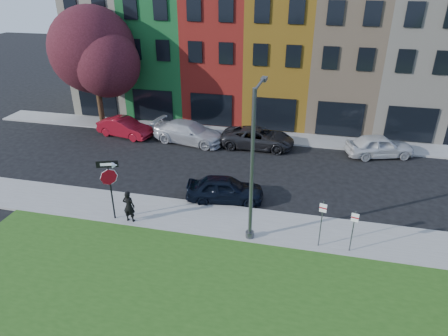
% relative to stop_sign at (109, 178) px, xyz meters
% --- Properties ---
extents(ground, '(120.00, 120.00, 0.00)m').
position_rel_stop_sign_xyz_m(ground, '(6.46, -1.93, -2.45)').
color(ground, black).
rests_on(ground, ground).
extents(sidewalk_near, '(40.00, 3.00, 0.12)m').
position_rel_stop_sign_xyz_m(sidewalk_near, '(8.46, 1.07, -2.39)').
color(sidewalk_near, gray).
rests_on(sidewalk_near, ground).
extents(sidewalk_far, '(40.00, 2.40, 0.12)m').
position_rel_stop_sign_xyz_m(sidewalk_far, '(3.46, 13.07, -2.39)').
color(sidewalk_far, gray).
rests_on(sidewalk_far, ground).
extents(rowhouse_block, '(30.00, 10.12, 10.00)m').
position_rel_stop_sign_xyz_m(rowhouse_block, '(3.96, 19.25, 2.54)').
color(rowhouse_block, beige).
rests_on(rowhouse_block, ground).
extents(stop_sign, '(1.00, 0.39, 3.27)m').
position_rel_stop_sign_xyz_m(stop_sign, '(0.00, 0.00, 0.00)').
color(stop_sign, black).
rests_on(stop_sign, sidewalk_near).
extents(man, '(0.64, 0.43, 1.71)m').
position_rel_stop_sign_xyz_m(man, '(0.89, -0.03, -1.47)').
color(man, black).
rests_on(man, sidewalk_near).
extents(sedan_near, '(2.98, 4.77, 1.45)m').
position_rel_stop_sign_xyz_m(sedan_near, '(5.11, 3.20, -1.72)').
color(sedan_near, black).
rests_on(sedan_near, ground).
extents(parked_car_red, '(3.33, 5.00, 1.44)m').
position_rel_stop_sign_xyz_m(parked_car_red, '(-4.56, 10.84, -1.73)').
color(parked_car_red, maroon).
rests_on(parked_car_red, ground).
extents(parked_car_silver, '(3.93, 6.13, 1.58)m').
position_rel_stop_sign_xyz_m(parked_car_silver, '(0.64, 10.81, -1.66)').
color(parked_car_silver, '#AEAFB3').
rests_on(parked_car_silver, ground).
extents(parked_car_dark, '(2.50, 5.26, 1.45)m').
position_rel_stop_sign_xyz_m(parked_car_dark, '(5.76, 11.04, -1.73)').
color(parked_car_dark, black).
rests_on(parked_car_dark, ground).
extents(parked_car_white, '(4.36, 5.54, 1.54)m').
position_rel_stop_sign_xyz_m(parked_car_white, '(14.15, 11.37, -1.68)').
color(parked_car_white, silver).
rests_on(parked_car_white, ground).
extents(street_lamp, '(0.42, 2.58, 7.28)m').
position_rel_stop_sign_xyz_m(street_lamp, '(7.07, 0.19, 1.34)').
color(street_lamp, '#4A4D4F').
rests_on(street_lamp, sidewalk_near).
extents(parking_sign_a, '(0.32, 0.12, 2.41)m').
position_rel_stop_sign_xyz_m(parking_sign_a, '(10.29, 0.02, -0.85)').
color(parking_sign_a, '#4A4D4F').
rests_on(parking_sign_a, sidewalk_near).
extents(parking_sign_b, '(0.32, 0.12, 2.11)m').
position_rel_stop_sign_xyz_m(parking_sign_b, '(11.68, -0.04, -1.01)').
color(parking_sign_b, '#4A4D4F').
rests_on(parking_sign_b, sidewalk_near).
extents(tree_purple, '(7.85, 6.87, 9.27)m').
position_rel_stop_sign_xyz_m(tree_purple, '(-7.34, 12.72, 3.50)').
color(tree_purple, black).
rests_on(tree_purple, sidewalk_far).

